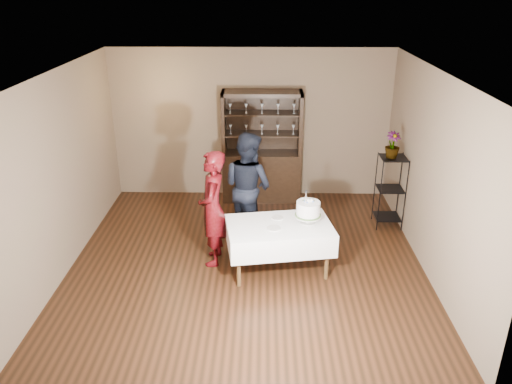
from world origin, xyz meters
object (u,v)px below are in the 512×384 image
at_px(china_hutch, 262,165).
at_px(potted_plant, 393,145).
at_px(cake_table, 279,236).
at_px(cake, 308,210).
at_px(plant_etagere, 390,189).
at_px(woman, 213,209).
at_px(man, 248,186).

xyz_separation_m(china_hutch, potted_plant, (2.04, -1.06, 0.73)).
xyz_separation_m(cake_table, cake, (0.39, 0.06, 0.36)).
relative_size(plant_etagere, woman, 0.72).
relative_size(cake_table, man, 0.90).
distance_m(china_hutch, potted_plant, 2.41).
relative_size(china_hutch, woman, 1.20).
distance_m(cake_table, woman, 1.00).
bearing_deg(cake_table, cake, 8.66).
height_order(china_hutch, potted_plant, china_hutch).
bearing_deg(china_hutch, cake_table, -84.13).
bearing_deg(china_hutch, cake, -75.09).
bearing_deg(china_hutch, potted_plant, -27.54).
bearing_deg(woman, man, 148.58).
height_order(plant_etagere, woman, woman).
bearing_deg(china_hutch, man, -97.94).
relative_size(man, cake, 3.45).
bearing_deg(potted_plant, woman, -156.50).
distance_m(china_hutch, cake, 2.50).
bearing_deg(china_hutch, woman, -106.67).
distance_m(woman, cake, 1.32).
xyz_separation_m(china_hutch, cake_table, (0.25, -2.46, -0.13)).
bearing_deg(plant_etagere, man, -169.61).
distance_m(woman, potted_plant, 3.01).
relative_size(cake_table, cake, 3.10).
relative_size(woman, potted_plant, 4.04).
height_order(cake_table, potted_plant, potted_plant).
height_order(woman, potted_plant, woman).
height_order(man, cake, man).
bearing_deg(plant_etagere, cake, -136.84).
height_order(china_hutch, man, china_hutch).
distance_m(plant_etagere, cake, 1.99).
bearing_deg(potted_plant, cake_table, -141.90).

